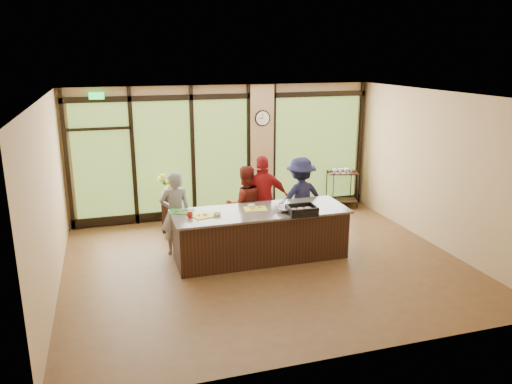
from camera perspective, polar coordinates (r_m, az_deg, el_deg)
floor at (r=9.10m, az=1.07°, el=-8.19°), size 7.00×7.00×0.00m
ceiling at (r=8.36m, az=1.18°, el=10.99°), size 7.00×7.00×0.00m
back_wall at (r=11.43m, az=-3.54°, el=4.61°), size 7.00×0.00×7.00m
left_wall at (r=8.26m, az=-22.64°, el=-0.87°), size 0.00×6.00×6.00m
right_wall at (r=10.22m, az=20.15°, el=2.36°), size 0.00×6.00×6.00m
window_wall at (r=11.44m, az=-2.68°, el=4.10°), size 6.90×0.12×3.00m
island_base at (r=9.20m, az=0.51°, el=-4.96°), size 3.10×1.00×0.88m
countertop at (r=9.05m, az=0.51°, el=-2.24°), size 3.20×1.10×0.04m
wall_clock at (r=11.41m, az=0.75°, el=8.43°), size 0.36×0.04×0.36m
cook_left at (r=9.42m, az=-9.19°, el=-2.40°), size 0.59×0.39×1.59m
cook_midleft at (r=9.79m, az=-1.26°, el=-1.51°), size 0.80×0.63×1.58m
cook_midright at (r=9.86m, az=0.83°, el=-0.85°), size 1.06×0.52×1.76m
cook_right at (r=10.10m, az=5.07°, el=-0.73°), size 1.16×0.76×1.68m
roasting_pan at (r=8.84m, az=5.25°, el=-2.30°), size 0.51×0.41×0.09m
mixing_bowl at (r=8.99m, az=3.59°, el=-1.98°), size 0.38×0.38×0.09m
cutting_board_left at (r=9.06m, az=-8.49°, el=-2.21°), size 0.50×0.43×0.01m
cutting_board_center at (r=8.80m, az=-5.89°, el=-2.65°), size 0.52×0.45×0.01m
cutting_board_right at (r=9.11m, az=-0.07°, el=-1.93°), size 0.45×0.36×0.01m
prep_bowl_near at (r=8.79m, az=-4.46°, el=-2.55°), size 0.16×0.16×0.04m
prep_bowl_mid at (r=8.96m, az=2.79°, el=-2.16°), size 0.17×0.17×0.04m
prep_bowl_far at (r=9.26m, az=-0.55°, el=-1.57°), size 0.15×0.15×0.04m
red_ramekin at (r=8.72m, az=-7.58°, el=-2.64°), size 0.13×0.13×0.09m
flower_stand at (r=10.78m, az=-9.62°, el=-2.31°), size 0.46×0.46×0.80m
flower_vase at (r=10.63m, az=-9.75°, el=0.40°), size 0.30×0.30×0.26m
bar_cart at (r=12.32m, az=9.83°, el=0.89°), size 0.81×0.60×0.99m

